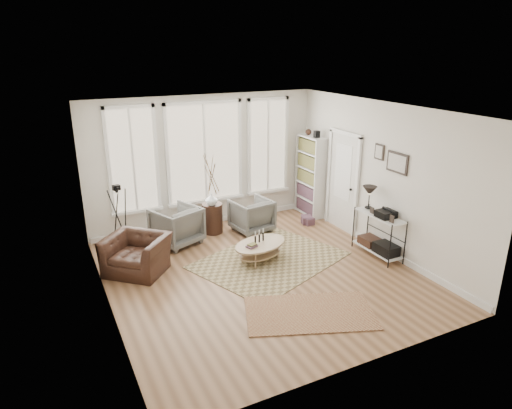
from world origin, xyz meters
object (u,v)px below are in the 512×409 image
low_shelf (378,231)px  coffee_table (260,247)px  armchair_left (176,226)px  bookcase (310,176)px  side_table (212,194)px  armchair_right (252,215)px  accent_chair (137,254)px

low_shelf → coffee_table: bearing=159.6°
coffee_table → armchair_left: armchair_left is taller
bookcase → coffee_table: (-2.20, -1.72, -0.68)m
armchair_left → side_table: side_table is taller
coffee_table → bookcase: bearing=38.1°
side_table → bookcase: bearing=0.8°
armchair_left → side_table: bearing=173.3°
coffee_table → armchair_right: (0.49, 1.38, 0.09)m
bookcase → side_table: 2.50m
low_shelf → side_table: size_ratio=0.71×
low_shelf → coffee_table: size_ratio=1.02×
coffee_table → accent_chair: accent_chair is taller
bookcase → armchair_right: size_ratio=2.58×
armchair_right → bookcase: bearing=-177.5°
armchair_left → side_table: 1.03m
armchair_left → side_table: (0.88, 0.23, 0.49)m
armchair_left → armchair_right: (1.67, -0.07, -0.03)m
armchair_right → accent_chair: 2.79m
coffee_table → armchair_right: bearing=70.5°
bookcase → armchair_right: bookcase is taller
bookcase → armchair_right: (-1.71, -0.34, -0.59)m
bookcase → armchair_left: 3.43m
bookcase → accent_chair: bookcase is taller
bookcase → accent_chair: (-4.38, -1.14, -0.62)m
low_shelf → armchair_right: low_shelf is taller
bookcase → low_shelf: (-0.06, -2.52, -0.44)m
accent_chair → armchair_right: bearing=58.5°
armchair_right → side_table: bearing=-30.0°
armchair_left → accent_chair: 1.33m
coffee_table → armchair_right: size_ratio=1.61×
coffee_table → accent_chair: bearing=165.1°
coffee_table → accent_chair: 2.26m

